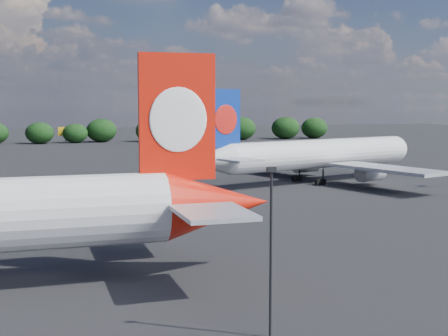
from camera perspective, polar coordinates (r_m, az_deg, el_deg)
name	(u,v)px	position (r m, az deg, el deg)	size (l,w,h in m)	color
ground	(37,191)	(103.81, -16.73, -2.03)	(500.00, 500.00, 0.00)	black
china_southern_airliner	(313,155)	(109.86, 8.10, 1.18)	(48.65, 46.65, 16.14)	silver
apron_lamp_post	(271,243)	(37.27, 4.31, -6.83)	(0.55, 0.30, 10.31)	black
billboard_yellow	(65,132)	(225.48, -14.30, 3.24)	(5.00, 0.30, 5.50)	yellow
horizon_treeline	(96,131)	(224.43, -11.66, 3.31)	(204.19, 15.30, 9.10)	black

